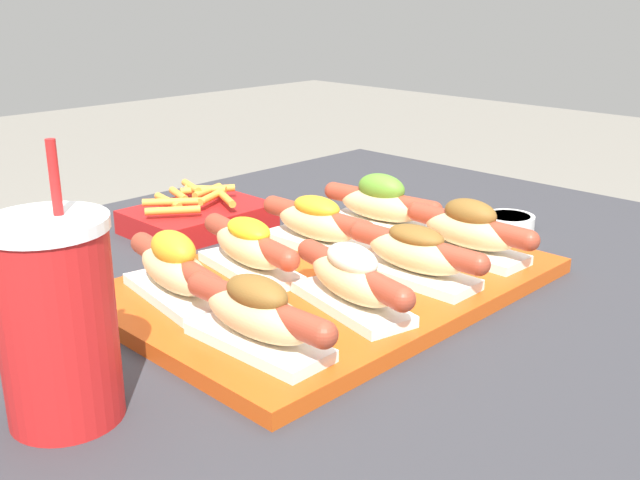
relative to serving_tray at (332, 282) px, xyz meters
The scene contains 12 objects.
serving_tray is the anchor object (origin of this frame).
hot_dog_0 0.21m from the serving_tray, 156.68° to the right, with size 0.06×0.20×0.07m.
hot_dog_1 0.11m from the serving_tray, 124.18° to the right, with size 0.09×0.19×0.07m.
hot_dog_2 0.11m from the serving_tray, 53.62° to the right, with size 0.06×0.20×0.07m.
hot_dog_3 0.19m from the serving_tray, 23.86° to the right, with size 0.06×0.20×0.07m.
hot_dog_4 0.19m from the serving_tray, 156.19° to the left, with size 0.08×0.19×0.08m.
hot_dog_5 0.11m from the serving_tray, 129.33° to the left, with size 0.08×0.19×0.07m.
hot_dog_6 0.11m from the serving_tray, 54.67° to the left, with size 0.06×0.20×0.07m.
hot_dog_7 0.21m from the serving_tray, 23.50° to the left, with size 0.08×0.19×0.08m.
sauce_bowl 0.36m from the serving_tray, ahead, with size 0.08×0.08×0.02m.
drink_cup 0.37m from the serving_tray, behind, with size 0.10×0.10×0.24m.
fries_basket 0.31m from the serving_tray, 84.29° to the left, with size 0.20×0.15×0.06m.
Camera 1 is at (-0.59, -0.59, 1.06)m, focal length 42.00 mm.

